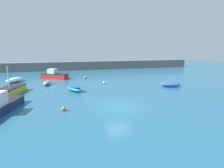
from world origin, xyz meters
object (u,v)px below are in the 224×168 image
Objects in this scene: open_tender_yellow at (15,80)px; rowboat_with_red_cover at (74,88)px; mooring_buoy_orange at (64,109)px; mooring_buoy_white at (104,82)px; motorboat_grey_hull at (54,75)px; sailboat_twin_hulled at (10,91)px; rowboat_white_midwater at (170,84)px; fishing_dinghy_green at (47,83)px; mooring_buoy_pink at (85,77)px.

rowboat_with_red_cover is (9.49, -9.13, -0.01)m from open_tender_yellow.
mooring_buoy_orange is at bearing 59.57° from open_tender_yellow.
mooring_buoy_orange is 1.09× the size of mooring_buoy_white.
sailboat_twin_hulled is (-4.84, -10.79, -0.18)m from motorboat_grey_hull.
rowboat_white_midwater is 14.30m from rowboat_with_red_cover.
sailboat_twin_hulled is at bearing -164.32° from mooring_buoy_white.
open_tender_yellow is at bearing -114.62° from fishing_dinghy_green.
mooring_buoy_orange is (-4.03, -17.08, -0.07)m from mooring_buoy_pink.
sailboat_twin_hulled is (-4.05, -4.78, 0.13)m from fishing_dinghy_green.
fishing_dinghy_green is 13.05m from mooring_buoy_orange.
mooring_buoy_white is (13.12, 3.68, -0.28)m from sailboat_twin_hulled.
sailboat_twin_hulled reaches higher than mooring_buoy_pink.
motorboat_grey_hull is at bearing -177.25° from fishing_dinghy_green.
rowboat_white_midwater is 0.59× the size of sailboat_twin_hulled.
open_tender_yellow is at bearing 177.08° from rowboat_white_midwater.
rowboat_with_red_cover is at bearing 47.24° from fishing_dinghy_green.
sailboat_twin_hulled is at bearing 43.39° from open_tender_yellow.
rowboat_white_midwater is 8.93× the size of mooring_buoy_white.
mooring_buoy_pink is 1.46× the size of mooring_buoy_white.
fishing_dinghy_green is 6.27m from sailboat_twin_hulled.
rowboat_white_midwater reaches higher than mooring_buoy_orange.
motorboat_grey_hull is (6.30, 2.16, 0.23)m from open_tender_yellow.
sailboat_twin_hulled reaches higher than mooring_buoy_orange.
fishing_dinghy_green is at bearing 101.21° from mooring_buoy_orange.
rowboat_with_red_cover reaches higher than fishing_dinghy_green.
rowboat_white_midwater is 1.33× the size of fishing_dinghy_green.
fishing_dinghy_green reaches higher than mooring_buoy_white.
sailboat_twin_hulled reaches higher than rowboat_white_midwater.
motorboat_grey_hull is 6.04m from mooring_buoy_pink.
mooring_buoy_orange is at bearing -119.17° from mooring_buoy_white.
motorboat_grey_hull is 0.98× the size of sailboat_twin_hulled.
motorboat_grey_hull reaches higher than mooring_buoy_orange.
sailboat_twin_hulled is at bearing 57.34° from rowboat_with_red_cover.
motorboat_grey_hull is at bearing -13.29° from rowboat_with_red_cover.
fishing_dinghy_green reaches higher than mooring_buoy_pink.
rowboat_with_red_cover is at bearing -140.55° from mooring_buoy_white.
mooring_buoy_pink is (6.57, 4.28, -0.07)m from fishing_dinghy_green.
open_tender_yellow is 6.72m from fishing_dinghy_green.
open_tender_yellow is 15.39m from mooring_buoy_white.
open_tender_yellow is at bearing 23.96° from sailboat_twin_hulled.
mooring_buoy_orange is (-15.70, -6.50, -0.17)m from rowboat_white_midwater.
motorboat_grey_hull reaches higher than rowboat_white_midwater.
sailboat_twin_hulled is at bearing -163.70° from rowboat_white_midwater.
rowboat_with_red_cover reaches higher than mooring_buoy_orange.
rowboat_white_midwater is at bearing -79.57° from sailboat_twin_hulled.
rowboat_white_midwater is 17.00m from mooring_buoy_orange.
motorboat_grey_hull is 6.07m from fishing_dinghy_green.
sailboat_twin_hulled reaches higher than motorboat_grey_hull.
open_tender_yellow is 1.15× the size of rowboat_with_red_cover.
fishing_dinghy_green is at bearing -25.91° from sailboat_twin_hulled.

